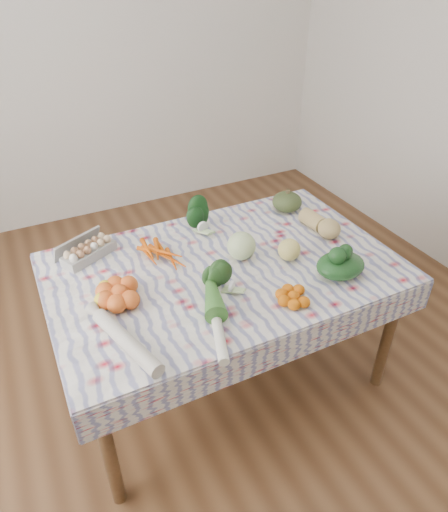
% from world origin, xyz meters
% --- Properties ---
extents(ground, '(4.50, 4.50, 0.00)m').
position_xyz_m(ground, '(0.00, 0.00, 0.00)').
color(ground, '#54341D').
rests_on(ground, ground).
extents(wall_back, '(4.00, 0.04, 2.80)m').
position_xyz_m(wall_back, '(0.00, 2.25, 1.40)').
color(wall_back, silver).
rests_on(wall_back, ground).
extents(dining_table, '(1.60, 1.00, 0.75)m').
position_xyz_m(dining_table, '(0.00, 0.00, 0.68)').
color(dining_table, brown).
rests_on(dining_table, ground).
extents(tablecloth, '(1.66, 1.06, 0.01)m').
position_xyz_m(tablecloth, '(0.00, 0.00, 0.76)').
color(tablecloth, silver).
rests_on(tablecloth, dining_table).
extents(egg_carton, '(0.29, 0.22, 0.07)m').
position_xyz_m(egg_carton, '(-0.57, 0.36, 0.80)').
color(egg_carton, '#A09F9A').
rests_on(egg_carton, tablecloth).
extents(carrot_bunch, '(0.27, 0.25, 0.04)m').
position_xyz_m(carrot_bunch, '(-0.26, 0.17, 0.78)').
color(carrot_bunch, '#D65408').
rests_on(carrot_bunch, tablecloth).
extents(kale_bunch, '(0.18, 0.16, 0.14)m').
position_xyz_m(kale_bunch, '(0.02, 0.37, 0.83)').
color(kale_bunch, '#113713').
rests_on(kale_bunch, tablecloth).
extents(kabocha_squash, '(0.18, 0.18, 0.11)m').
position_xyz_m(kabocha_squash, '(0.58, 0.34, 0.82)').
color(kabocha_squash, '#3C4C25').
rests_on(kabocha_squash, tablecloth).
extents(cabbage, '(0.16, 0.16, 0.14)m').
position_xyz_m(cabbage, '(0.11, 0.02, 0.83)').
color(cabbage, '#BAD58F').
rests_on(cabbage, tablecloth).
extents(butternut_squash, '(0.14, 0.26, 0.12)m').
position_xyz_m(butternut_squash, '(0.61, 0.06, 0.82)').
color(butternut_squash, tan).
rests_on(butternut_squash, tablecloth).
extents(orange_cluster, '(0.32, 0.32, 0.09)m').
position_xyz_m(orange_cluster, '(-0.52, -0.04, 0.81)').
color(orange_cluster, orange).
rests_on(orange_cluster, tablecloth).
extents(broccoli, '(0.19, 0.19, 0.10)m').
position_xyz_m(broccoli, '(-0.09, -0.17, 0.81)').
color(broccoli, '#22471C').
rests_on(broccoli, tablecloth).
extents(mandarin_cluster, '(0.23, 0.23, 0.06)m').
position_xyz_m(mandarin_cluster, '(0.15, -0.37, 0.79)').
color(mandarin_cluster, '#D16008').
rests_on(mandarin_cluster, tablecloth).
extents(grapefruit, '(0.12, 0.12, 0.11)m').
position_xyz_m(grapefruit, '(0.31, -0.09, 0.82)').
color(grapefruit, '#DCCB66').
rests_on(grapefruit, tablecloth).
extents(spinach_bag, '(0.25, 0.21, 0.11)m').
position_xyz_m(spinach_bag, '(0.46, -0.30, 0.81)').
color(spinach_bag, '#123414').
rests_on(spinach_bag, tablecloth).
extents(daikon, '(0.18, 0.43, 0.06)m').
position_xyz_m(daikon, '(-0.57, -0.32, 0.79)').
color(daikon, beige).
rests_on(daikon, tablecloth).
extents(leek, '(0.18, 0.42, 0.05)m').
position_xyz_m(leek, '(-0.22, -0.37, 0.79)').
color(leek, silver).
rests_on(leek, tablecloth).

